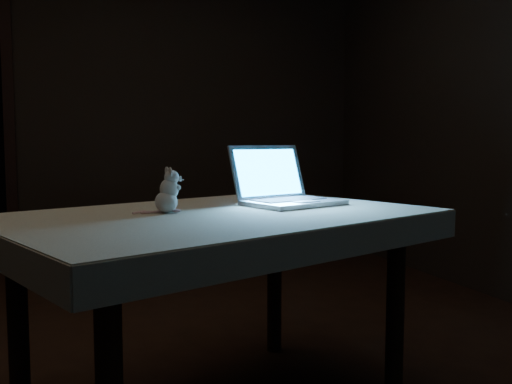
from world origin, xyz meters
name	(u,v)px	position (x,y,z in m)	size (l,w,h in m)	color
floor	(137,380)	(0.00, 0.00, 0.00)	(5.00, 5.00, 0.00)	black
back_wall	(92,99)	(0.00, 2.50, 1.30)	(4.50, 0.04, 2.60)	black
table	(218,316)	(0.23, -0.39, 0.35)	(1.32, 0.85, 0.71)	black
tablecloth	(225,224)	(0.28, -0.34, 0.67)	(1.42, 0.95, 0.09)	beige
laptop	(294,174)	(0.57, -0.26, 0.84)	(0.35, 0.31, 0.24)	#B5B4BA
plush_mouse	(166,190)	(0.07, -0.33, 0.79)	(0.11, 0.11, 0.15)	silver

